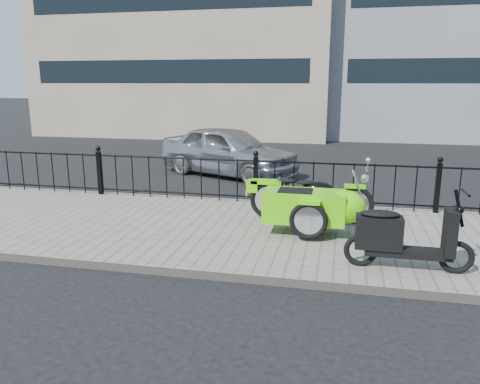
% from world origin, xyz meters
% --- Properties ---
extents(ground, '(120.00, 120.00, 0.00)m').
position_xyz_m(ground, '(0.00, 0.00, 0.00)').
color(ground, black).
rests_on(ground, ground).
extents(sidewalk, '(30.00, 3.80, 0.12)m').
position_xyz_m(sidewalk, '(0.00, -0.50, 0.06)').
color(sidewalk, slate).
rests_on(sidewalk, ground).
extents(curb, '(30.00, 0.10, 0.12)m').
position_xyz_m(curb, '(0.00, 1.44, 0.06)').
color(curb, gray).
rests_on(curb, ground).
extents(iron_fence, '(14.11, 0.11, 1.08)m').
position_xyz_m(iron_fence, '(0.00, 1.30, 0.59)').
color(iron_fence, black).
rests_on(iron_fence, sidewalk).
extents(building_tan, '(14.00, 8.01, 12.00)m').
position_xyz_m(building_tan, '(-6.00, 15.99, 6.00)').
color(building_tan, gray).
rests_on(building_tan, ground).
extents(motorcycle_sidecar, '(2.28, 1.48, 0.98)m').
position_xyz_m(motorcycle_sidecar, '(1.32, -0.41, 0.59)').
color(motorcycle_sidecar, black).
rests_on(motorcycle_sidecar, sidewalk).
extents(scooter, '(1.66, 0.48, 1.12)m').
position_xyz_m(scooter, '(2.50, -1.76, 0.56)').
color(scooter, black).
rests_on(scooter, sidewalk).
extents(spare_tire, '(0.64, 0.22, 0.63)m').
position_xyz_m(spare_tire, '(1.25, -0.72, 0.44)').
color(spare_tire, black).
rests_on(spare_tire, sidewalk).
extents(sedan_car, '(4.36, 3.16, 1.38)m').
position_xyz_m(sedan_car, '(-1.40, 4.60, 0.69)').
color(sedan_car, '#A7A9AE').
rests_on(sedan_car, ground).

